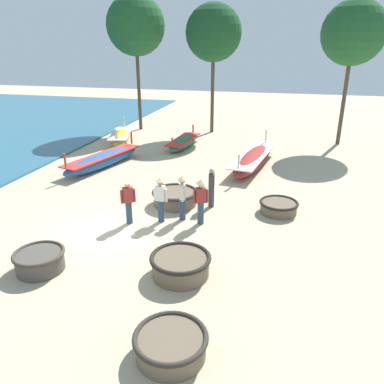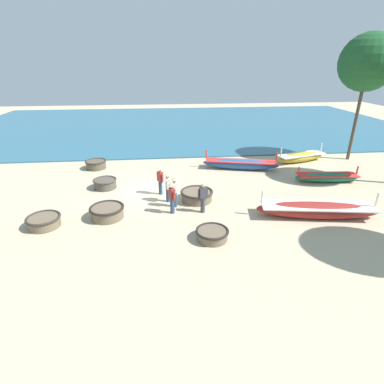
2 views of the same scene
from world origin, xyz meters
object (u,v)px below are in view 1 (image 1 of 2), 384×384
Objects in this scene: coracle_far_right at (180,264)px; tree_right_mid at (214,33)px; fisherman_with_hat at (211,187)px; fisherman_by_coracle at (128,198)px; long_boat_green_hull at (184,142)px; fisherman_crouching at (201,199)px; long_boat_red_hull at (103,160)px; fisherman_standing_left at (182,195)px; tree_leftmost at (354,33)px; coracle_beside_post at (279,207)px; coracle_front_right at (175,197)px; long_boat_white_hull at (121,136)px; coracle_upturned at (171,344)px; fisherman_standing_right at (161,197)px; long_boat_blue_hull at (253,159)px; coracle_far_left at (40,260)px; tree_center at (136,26)px.

coracle_far_right is 19.06m from tree_right_mid.
fisherman_by_coracle is at bearing -139.87° from fisherman_with_hat.
fisherman_crouching is at bearing -71.38° from long_boat_green_hull.
fisherman_standing_left reaches higher than long_boat_red_hull.
tree_leftmost is (6.63, 12.97, 5.54)m from fisherman_standing_left.
coracle_beside_post is 3.72m from fisherman_standing_left.
tree_leftmost reaches higher than long_boat_green_hull.
long_boat_green_hull is 2.51× the size of fisherman_by_coracle.
long_boat_red_hull is at bearing -112.08° from tree_right_mid.
long_boat_white_hull reaches higher than coracle_front_right.
fisherman_standing_right is (-2.17, 5.85, 0.68)m from coracle_upturned.
fisherman_standing_right is (4.94, -5.32, 0.57)m from long_boat_red_hull.
fisherman_standing_right reaches higher than long_boat_red_hull.
long_boat_blue_hull is 9.32m from long_boat_white_hull.
fisherman_crouching is at bearing 46.66° from coracle_far_left.
coracle_far_left reaches higher than coracle_upturned.
tree_right_mid reaches higher than fisherman_standing_left.
coracle_far_left is 0.85× the size of fisherman_standing_right.
coracle_beside_post is 9.66m from long_boat_red_hull.
fisherman_with_hat reaches higher than long_boat_green_hull.
fisherman_by_coracle reaches higher than coracle_upturned.
tree_leftmost is at bearing 60.54° from coracle_far_left.
long_boat_blue_hull is 7.21m from fisherman_crouching.
tree_leftmost is (5.92, 13.13, 5.54)m from fisherman_crouching.
fisherman_standing_left is at bearing -117.09° from tree_leftmost.
fisherman_standing_left is 16.92m from tree_center.
coracle_front_right is at bearing -113.90° from long_boat_blue_hull.
long_boat_white_hull is at bearing 117.27° from coracle_upturned.
tree_center is at bearing 99.32° from long_boat_red_hull.
fisherman_standing_right is (-4.05, -1.79, 0.71)m from coracle_beside_post.
tree_center is (-6.44, 14.43, 6.09)m from fisherman_standing_right.
coracle_far_left is 3.96m from coracle_far_right.
coracle_front_right is 0.42× the size of long_boat_white_hull.
long_boat_blue_hull is at bearing 88.26° from coracle_upturned.
fisherman_standing_left is at bearing 26.49° from fisherman_standing_right.
long_boat_blue_hull is at bearing 84.54° from coracle_far_right.
long_boat_blue_hull reaches higher than coracle_beside_post.
coracle_front_right is at bearing 66.20° from coracle_far_left.
fisherman_standing_right reaches higher than coracle_beside_post.
fisherman_by_coracle reaches higher than long_boat_blue_hull.
long_boat_green_hull is 0.50× the size of tree_right_mid.
tree_right_mid reaches higher than coracle_upturned.
long_boat_blue_hull reaches higher than coracle_far_right.
tree_center is (-7.91, 12.70, 6.21)m from fisherman_with_hat.
long_boat_green_hull is 10.46m from fisherman_standing_right.
coracle_front_right is at bearing -121.85° from tree_leftmost.
fisherman_by_coracle is (3.89, -5.73, 0.57)m from long_boat_red_hull.
long_boat_white_hull is at bearing 177.88° from long_boat_green_hull.
long_boat_red_hull reaches higher than coracle_far_left.
coracle_upturned is 0.36× the size of long_boat_white_hull.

